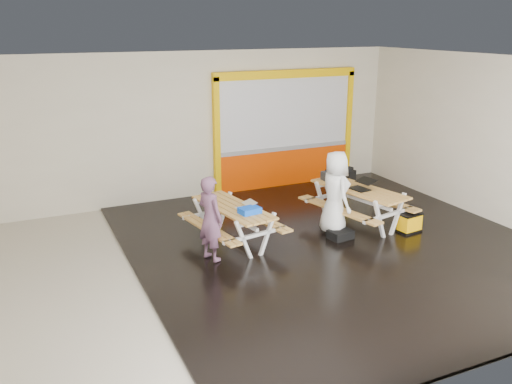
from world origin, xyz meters
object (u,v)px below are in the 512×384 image
blue_pouch (250,210)px  fluke_bag (410,223)px  laptop_right (362,186)px  dark_case (340,234)px  picnic_table_left (233,216)px  person_right (335,193)px  toolbox (331,175)px  person_left (210,218)px  laptop_left (246,207)px  picnic_table_right (358,197)px  backpack (348,180)px

blue_pouch → fluke_bag: size_ratio=0.75×
laptop_right → dark_case: 1.18m
picnic_table_left → person_right: (2.05, -0.33, 0.28)m
laptop_right → toolbox: size_ratio=1.21×
person_left → laptop_left: bearing=-90.8°
laptop_right → toolbox: 0.89m
toolbox → picnic_table_right: bearing=-77.6°
picnic_table_right → picnic_table_left: bearing=177.0°
dark_case → fluke_bag: size_ratio=0.91×
blue_pouch → toolbox: size_ratio=0.88×
blue_pouch → dark_case: 2.01m
picnic_table_left → picnic_table_right: bearing=-3.0°
laptop_right → backpack: size_ratio=0.93×
backpack → person_left: bearing=-161.3°
toolbox → dark_case: bearing=-113.3°
laptop_left → person_right: bearing=-2.8°
laptop_left → fluke_bag: bearing=-11.7°
picnic_table_right → fluke_bag: picnic_table_right is taller
backpack → dark_case: 1.85m
blue_pouch → person_right: bearing=4.4°
toolbox → fluke_bag: 1.96m
laptop_right → person_right: bearing=-170.0°
person_left → fluke_bag: 4.17m
picnic_table_right → person_left: 3.42m
laptop_left → laptop_right: (2.62, 0.04, 0.07)m
person_right → toolbox: size_ratio=3.97×
fluke_bag → picnic_table_right: bearing=132.5°
laptop_left → backpack: backpack is taller
laptop_left → dark_case: (1.85, -0.41, -0.71)m
picnic_table_left → toolbox: (2.57, 0.66, 0.33)m
laptop_left → fluke_bag: (3.31, -0.69, -0.60)m
backpack → picnic_table_left: bearing=-166.8°
picnic_table_left → dark_case: picnic_table_left is taller
dark_case → laptop_right: bearing=30.3°
picnic_table_right → laptop_right: bearing=-70.3°
picnic_table_right → person_right: size_ratio=1.42×
backpack → dark_case: (-1.06, -1.38, -0.63)m
laptop_right → dark_case: (-0.77, -0.45, -0.77)m
blue_pouch → backpack: size_ratio=0.68×
picnic_table_left → laptop_right: bearing=-4.3°
fluke_bag → blue_pouch: bearing=172.3°
picnic_table_right → person_right: 0.76m
toolbox → backpack: 0.53m
picnic_table_left → toolbox: size_ratio=5.17×
person_left → blue_pouch: bearing=-106.9°
laptop_left → blue_pouch: 0.24m
laptop_left → toolbox: toolbox is taller
picnic_table_left → blue_pouch: blue_pouch is taller
laptop_left → dark_case: size_ratio=0.77×
picnic_table_right → blue_pouch: bearing=-172.6°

